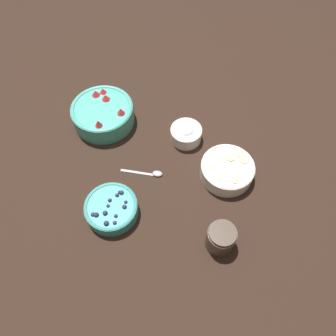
# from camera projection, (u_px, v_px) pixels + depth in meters

# --- Properties ---
(ground_plane) EXTENTS (4.00, 4.00, 0.00)m
(ground_plane) POSITION_uv_depth(u_px,v_px,m) (165.00, 175.00, 1.06)
(ground_plane) COLOR black
(bowl_strawberries) EXTENTS (0.22, 0.22, 0.10)m
(bowl_strawberries) POSITION_uv_depth(u_px,v_px,m) (103.00, 113.00, 1.15)
(bowl_strawberries) COLOR #47AD9E
(bowl_strawberries) RESTS_ON ground_plane
(bowl_blueberries) EXTENTS (0.16, 0.16, 0.06)m
(bowl_blueberries) POSITION_uv_depth(u_px,v_px,m) (111.00, 208.00, 0.97)
(bowl_blueberries) COLOR teal
(bowl_blueberries) RESTS_ON ground_plane
(bowl_bananas) EXTENTS (0.17, 0.17, 0.06)m
(bowl_bananas) POSITION_uv_depth(u_px,v_px,m) (227.00, 169.00, 1.04)
(bowl_bananas) COLOR white
(bowl_bananas) RESTS_ON ground_plane
(bowl_cream) EXTENTS (0.11, 0.11, 0.06)m
(bowl_cream) POSITION_uv_depth(u_px,v_px,m) (186.00, 133.00, 1.12)
(bowl_cream) COLOR white
(bowl_cream) RESTS_ON ground_plane
(jar_chocolate) EXTENTS (0.08, 0.08, 0.09)m
(jar_chocolate) POSITION_uv_depth(u_px,v_px,m) (221.00, 238.00, 0.91)
(jar_chocolate) COLOR #4C3D33
(jar_chocolate) RESTS_ON ground_plane
(spoon) EXTENTS (0.14, 0.03, 0.01)m
(spoon) POSITION_uv_depth(u_px,v_px,m) (150.00, 174.00, 1.06)
(spoon) COLOR #B2B2B7
(spoon) RESTS_ON ground_plane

